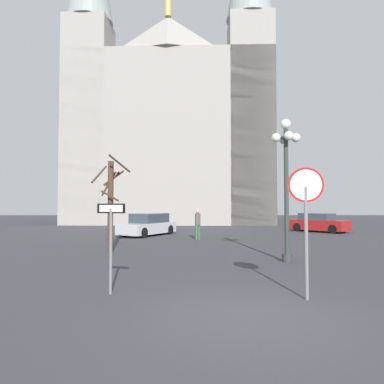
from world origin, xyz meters
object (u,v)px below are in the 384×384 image
at_px(cathedral, 172,124).
at_px(street_lamp, 286,169).
at_px(one_way_arrow_sign, 111,235).
at_px(bare_tree, 110,202).
at_px(parked_car_far_red, 319,223).
at_px(stop_sign, 306,207).
at_px(parked_car_near_silver, 148,225).
at_px(pedestrian_walking, 198,221).

height_order(cathedral, street_lamp, cathedral).
distance_m(cathedral, one_way_arrow_sign, 32.53).
distance_m(cathedral, street_lamp, 28.32).
distance_m(bare_tree, parked_car_far_red, 17.27).
distance_m(cathedral, stop_sign, 33.14).
height_order(one_way_arrow_sign, parked_car_far_red, one_way_arrow_sign).
relative_size(stop_sign, one_way_arrow_sign, 1.38).
bearing_deg(stop_sign, parked_car_near_silver, 109.16).
bearing_deg(parked_car_near_silver, cathedral, 87.47).
bearing_deg(parked_car_near_silver, pedestrian_walking, -41.97).
bearing_deg(pedestrian_walking, parked_car_near_silver, 138.03).
bearing_deg(cathedral, parked_car_far_red, -47.79).
bearing_deg(cathedral, parked_car_near_silver, -92.53).
relative_size(one_way_arrow_sign, street_lamp, 0.40).
height_order(bare_tree, parked_car_near_silver, bare_tree).
xyz_separation_m(parked_car_near_silver, parked_car_far_red, (12.60, 2.88, -0.02)).
bearing_deg(one_way_arrow_sign, stop_sign, -6.51).
bearing_deg(bare_tree, one_way_arrow_sign, -76.66).
relative_size(one_way_arrow_sign, parked_car_near_silver, 0.45).
height_order(stop_sign, parked_car_far_red, stop_sign).
relative_size(stop_sign, bare_tree, 0.69).
relative_size(cathedral, parked_car_far_red, 8.80).
distance_m(stop_sign, pedestrian_walking, 12.73).
xyz_separation_m(parked_car_near_silver, pedestrian_walking, (3.28, -2.95, 0.40)).
distance_m(one_way_arrow_sign, street_lamp, 7.18).
xyz_separation_m(stop_sign, street_lamp, (0.96, 4.86, 1.35)).
distance_m(stop_sign, one_way_arrow_sign, 4.46).
bearing_deg(parked_car_far_red, cathedral, 132.21).
xyz_separation_m(parked_car_far_red, pedestrian_walking, (-9.32, -5.83, 0.42)).
distance_m(cathedral, pedestrian_walking, 21.69).
xyz_separation_m(stop_sign, parked_car_near_silver, (-5.37, 15.46, -1.33)).
distance_m(street_lamp, bare_tree, 7.49).
xyz_separation_m(street_lamp, parked_car_far_red, (6.27, 13.48, -2.70)).
relative_size(street_lamp, bare_tree, 1.25).
bearing_deg(pedestrian_walking, cathedral, 97.73).
bearing_deg(parked_car_near_silver, one_way_arrow_sign, -86.21).
height_order(parked_car_far_red, pedestrian_walking, pedestrian_walking).
bearing_deg(street_lamp, one_way_arrow_sign, -140.75).
bearing_deg(stop_sign, parked_car_far_red, 68.50).
relative_size(bare_tree, parked_car_far_red, 0.99).
distance_m(cathedral, parked_car_near_silver, 19.23).
bearing_deg(parked_car_far_red, parked_car_near_silver, -167.12).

